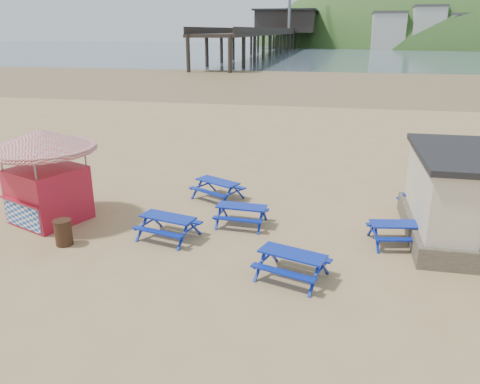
% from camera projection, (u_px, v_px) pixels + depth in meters
% --- Properties ---
extents(ground, '(400.00, 400.00, 0.00)m').
position_uv_depth(ground, '(215.00, 230.00, 17.21)').
color(ground, tan).
rests_on(ground, ground).
extents(wet_sand, '(400.00, 400.00, 0.00)m').
position_uv_depth(wet_sand, '(310.00, 80.00, 68.08)').
color(wet_sand, olive).
rests_on(wet_sand, ground).
extents(sea, '(400.00, 400.00, 0.00)m').
position_uv_depth(sea, '(330.00, 50.00, 174.46)').
color(sea, '#4C5F6C').
rests_on(sea, ground).
extents(picnic_table_blue_a, '(1.92, 1.58, 0.77)m').
position_uv_depth(picnic_table_blue_a, '(242.00, 215.00, 17.50)').
color(picnic_table_blue_a, '#100393').
rests_on(picnic_table_blue_a, ground).
extents(picnic_table_blue_b, '(2.46, 2.30, 0.82)m').
position_uv_depth(picnic_table_blue_b, '(218.00, 190.00, 20.23)').
color(picnic_table_blue_b, '#100393').
rests_on(picnic_table_blue_b, ground).
extents(picnic_table_blue_c, '(2.36, 2.20, 0.79)m').
position_uv_depth(picnic_table_blue_c, '(427.00, 203.00, 18.68)').
color(picnic_table_blue_c, '#100393').
rests_on(picnic_table_blue_c, ground).
extents(picnic_table_blue_d, '(2.25, 1.98, 0.81)m').
position_uv_depth(picnic_table_blue_d, '(168.00, 227.00, 16.40)').
color(picnic_table_blue_d, '#100393').
rests_on(picnic_table_blue_d, ground).
extents(picnic_table_blue_e, '(2.34, 2.10, 0.82)m').
position_uv_depth(picnic_table_blue_e, '(292.00, 265.00, 13.73)').
color(picnic_table_blue_e, '#100393').
rests_on(picnic_table_blue_e, ground).
extents(picnic_table_blue_f, '(2.10, 1.81, 0.78)m').
position_uv_depth(picnic_table_blue_f, '(398.00, 234.00, 15.90)').
color(picnic_table_blue_f, '#100393').
rests_on(picnic_table_blue_f, ground).
extents(picnic_table_yellow, '(1.86, 1.59, 0.70)m').
position_uv_depth(picnic_table_yellow, '(52.00, 207.00, 18.44)').
color(picnic_table_yellow, '#BECA0E').
rests_on(picnic_table_yellow, ground).
extents(ice_cream_kiosk, '(5.19, 5.19, 3.56)m').
position_uv_depth(ice_cream_kiosk, '(44.00, 164.00, 17.34)').
color(ice_cream_kiosk, '#B31A30').
rests_on(ice_cream_kiosk, ground).
extents(litter_bin, '(0.61, 0.61, 0.90)m').
position_uv_depth(litter_bin, '(63.00, 232.00, 15.85)').
color(litter_bin, '#3C1F16').
rests_on(litter_bin, ground).
extents(pier, '(24.00, 220.00, 39.29)m').
position_uv_depth(pier, '(285.00, 34.00, 183.74)').
color(pier, black).
rests_on(pier, ground).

